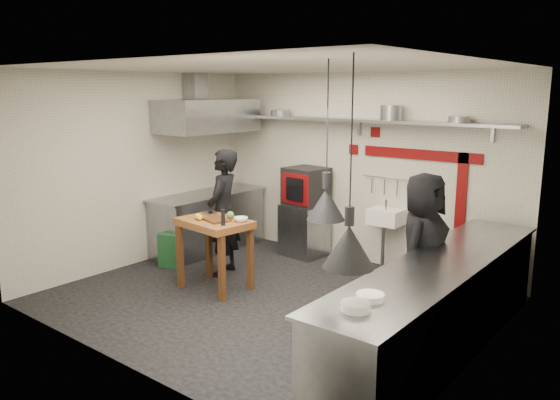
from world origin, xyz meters
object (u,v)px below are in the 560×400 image
Objects in this scene: green_bin at (173,249)px; chef_left at (223,213)px; combi_oven at (306,186)px; prep_table at (215,254)px; oven_stand at (304,230)px; chef_right at (423,249)px.

green_bin is 0.28× the size of chef_left.
combi_oven reaches higher than prep_table.
prep_table is at bearing -85.72° from combi_oven.
prep_table is 0.72m from chef_left.
combi_oven is 2.21m from green_bin.
green_bin is at bearing -120.18° from oven_stand.
combi_oven is at bearing 95.03° from prep_table.
prep_table is (1.15, -0.28, 0.21)m from green_bin.
prep_table is at bearing -85.23° from oven_stand.
green_bin is (-1.21, -1.64, -0.84)m from combi_oven.
oven_stand is at bearing 95.52° from prep_table.
chef_right is (2.53, 0.68, 0.38)m from prep_table.
combi_oven is at bearing 59.49° from chef_right.
green_bin is 3.75m from chef_right.
chef_right is at bearing -20.22° from oven_stand.
green_bin is at bearing 92.44° from chef_right.
oven_stand is at bearing 53.73° from green_bin.
prep_table is (-0.06, -1.92, -0.63)m from combi_oven.
prep_table is at bearing 101.27° from chef_right.
chef_right reaches higher than prep_table.
green_bin is at bearing -120.35° from combi_oven.
green_bin is 1.07m from chef_left.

